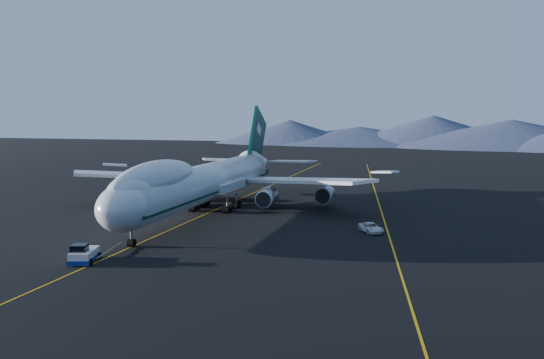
# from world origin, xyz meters

# --- Properties ---
(ground) EXTENTS (500.00, 500.00, 0.00)m
(ground) POSITION_xyz_m (0.00, 0.00, 0.00)
(ground) COLOR black
(ground) RESTS_ON ground
(taxiway_line_main) EXTENTS (0.25, 220.00, 0.01)m
(taxiway_line_main) POSITION_xyz_m (0.00, 0.00, 0.01)
(taxiway_line_main) COLOR #DFA10D
(taxiway_line_main) RESTS_ON ground
(taxiway_line_side) EXTENTS (28.08, 198.09, 0.01)m
(taxiway_line_side) POSITION_xyz_m (30.00, 10.00, 0.01)
(taxiway_line_side) COLOR #DFA10D
(taxiway_line_side) RESTS_ON ground
(boeing_747) EXTENTS (59.62, 72.43, 19.37)m
(boeing_747) POSITION_xyz_m (0.00, 0.03, 5.81)
(boeing_747) COLOR silver
(boeing_747) RESTS_ON ground
(pushback_tug) EXTENTS (4.00, 5.67, 2.25)m
(pushback_tug) POSITION_xyz_m (-1.61, -35.30, 0.71)
(pushback_tug) COLOR silver
(pushback_tug) RESTS_ON ground
(service_van) EXTENTS (4.67, 5.69, 1.44)m
(service_van) POSITION_xyz_m (30.00, -8.27, 0.72)
(service_van) COLOR silver
(service_van) RESTS_ON ground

